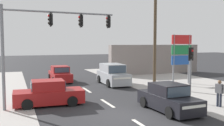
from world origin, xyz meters
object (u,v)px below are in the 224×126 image
Objects in this scene: shopping_plaza_sign at (181,52)px; pedestrian_at_kerb at (219,92)px; sedan_kerbside_parked at (49,94)px; pedestal_signal_right_kerb at (191,65)px; suv_oncoming_mid at (113,75)px; traffic_signal_mast at (45,34)px; sedan_oncoming_near at (168,99)px; sedan_receding_far at (60,75)px; utility_pole_midground_right at (155,32)px.

pedestrian_at_kerb is at bearing -110.81° from shopping_plaza_sign.
sedan_kerbside_parked is at bearing 156.52° from pedestrian_at_kerb.
pedestal_signal_right_kerb is 2.18× the size of pedestrian_at_kerb.
pedestal_signal_right_kerb reaches higher than pedestrian_at_kerb.
pedestal_signal_right_kerb is 0.78× the size of suv_oncoming_mid.
sedan_kerbside_parked is (-6.63, -6.17, -0.18)m from suv_oncoming_mid.
pedestal_signal_right_kerb reaches higher than suv_oncoming_mid.
traffic_signal_mast is at bearing -136.61° from suv_oncoming_mid.
pedestal_signal_right_kerb is 0.83× the size of sedan_oncoming_near.
sedan_oncoming_near is (3.84, -13.42, 0.00)m from sedan_receding_far.
utility_pole_midground_right is at bearing 83.50° from pedestal_signal_right_kerb.
pedestrian_at_kerb is (0.88, -1.60, -1.49)m from pedestal_signal_right_kerb.
sedan_kerbside_parked is (0.16, 0.24, -3.65)m from traffic_signal_mast.
shopping_plaza_sign is 1.08× the size of sedan_receding_far.
pedestal_signal_right_kerb is at bearing -96.50° from utility_pole_midground_right.
suv_oncoming_mid is 9.06m from sedan_kerbside_parked.
traffic_signal_mast is 1.61× the size of sedan_receding_far.
sedan_receding_far is at bearing 117.60° from pedestrian_at_kerb.
shopping_plaza_sign is 1.01× the size of suv_oncoming_mid.
pedestal_signal_right_kerb is 9.06m from suv_oncoming_mid.
shopping_plaza_sign reaches higher than sedan_kerbside_parked.
shopping_plaza_sign is (3.99, 6.57, 0.57)m from pedestal_signal_right_kerb.
sedan_kerbside_parked is (-2.33, -9.61, 0.00)m from sedan_receding_far.
sedan_receding_far is at bearing 105.95° from sedan_oncoming_near.
shopping_plaza_sign is 2.82× the size of pedestrian_at_kerb.
traffic_signal_mast reaches higher than sedan_oncoming_near.
traffic_signal_mast is at bearing 165.42° from pedestal_signal_right_kerb.
pedestrian_at_kerb is at bearing -5.37° from sedan_oncoming_near.
utility_pole_midground_right is 10.32m from sedan_receding_far.
sedan_receding_far is 2.61× the size of pedestrian_at_kerb.
utility_pole_midground_right is 5.60m from suv_oncoming_mid.
suv_oncoming_mid reaches higher than sedan_receding_far.
shopping_plaza_sign is at bearing -28.40° from sedan_receding_far.
utility_pole_midground_right reaches higher than suv_oncoming_mid.
shopping_plaza_sign is 10.42m from sedan_oncoming_near.
traffic_signal_mast reaches higher than shopping_plaza_sign.
shopping_plaza_sign is at bearing 17.77° from sedan_kerbside_parked.
utility_pole_midground_right is 1.98× the size of suv_oncoming_mid.
suv_oncoming_mid is 1.07× the size of sedan_kerbside_parked.
sedan_receding_far is (-6.95, 6.46, -4.07)m from utility_pole_midground_right.
sedan_kerbside_parked is at bearing -103.62° from sedan_receding_far.
pedestal_signal_right_kerb is at bearing -121.27° from shopping_plaza_sign.
pedestal_signal_right_kerb is 13.78m from sedan_receding_far.
utility_pole_midground_right is 1.97× the size of shopping_plaza_sign.
shopping_plaza_sign is (3.34, 0.90, -1.79)m from utility_pole_midground_right.
pedestrian_at_kerb reaches higher than sedan_oncoming_near.
shopping_plaza_sign is 8.98m from pedestrian_at_kerb.
traffic_signal_mast is 4.22× the size of pedestrian_at_kerb.
sedan_oncoming_near is at bearing -152.39° from pedestal_signal_right_kerb.
sedan_oncoming_near is 7.25m from sedan_kerbside_parked.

